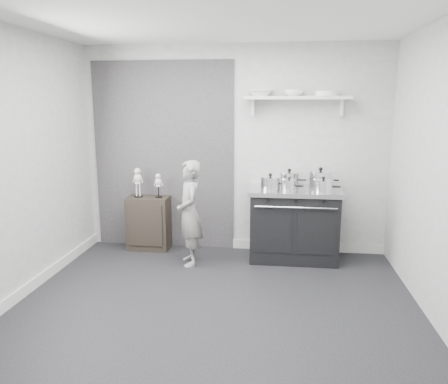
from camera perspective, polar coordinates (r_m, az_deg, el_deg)
The scene contains 16 objects.
ground at distance 4.42m, azimuth -1.26°, elevation -14.73°, with size 4.00×4.00×0.00m, color black.
room_shell at distance 4.14m, azimuth -2.29°, elevation 7.11°, with size 4.02×3.62×2.71m.
wall_shelf at distance 5.60m, azimuth 9.54°, elevation 11.93°, with size 1.30×0.26×0.24m.
stove at distance 5.61m, azimuth 9.10°, elevation -4.08°, with size 1.14×0.71×0.91m.
side_cabinet at distance 6.01m, azimuth -9.80°, elevation -4.02°, with size 0.55×0.32×0.72m, color black.
child at distance 5.31m, azimuth -4.52°, elevation -2.79°, with size 0.47×0.31×1.29m, color gray.
pot_front_left at distance 5.39m, azimuth 6.06°, elevation 1.18°, with size 0.33×0.25×0.20m.
pot_back_left at distance 5.62m, azimuth 8.51°, elevation 1.68°, with size 0.35×0.26×0.23m.
pot_back_right at distance 5.60m, azimuth 12.46°, elevation 1.64°, with size 0.37×0.29×0.26m.
pot_front_right at distance 5.33m, azimuth 12.84°, elevation 0.79°, with size 0.32×0.23×0.19m.
pot_front_center at distance 5.33m, azimuth 8.48°, elevation 0.89°, with size 0.26×0.17×0.17m.
skeleton_full at distance 5.92m, azimuth -11.20°, elevation 1.51°, with size 0.13×0.08×0.45m, color beige, non-canonical shape.
skeleton_torso at distance 5.85m, azimuth -8.58°, elevation 1.07°, with size 0.10×0.07×0.37m, color beige, non-canonical shape.
bowl_large at distance 5.60m, azimuth 4.79°, elevation 12.78°, with size 0.32×0.32×0.08m, color white.
bowl_small at distance 5.59m, azimuth 9.11°, elevation 12.66°, with size 0.24×0.24×0.08m, color white.
plate_stack at distance 5.62m, azimuth 13.24°, elevation 12.41°, with size 0.28×0.28×0.06m, color white.
Camera 1 is at (0.59, -3.92, 1.96)m, focal length 35.00 mm.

